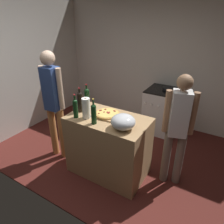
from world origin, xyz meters
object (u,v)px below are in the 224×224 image
Objects in this scene: paper_towel_roll at (86,108)px; wine_bottle_clear at (94,113)px; wine_bottle_green at (87,98)px; person_in_red at (178,126)px; mixing_bowl at (123,122)px; wine_bottle_dark at (75,108)px; stove at (162,111)px; pizza at (107,113)px; person_in_stripes at (53,100)px; wine_bottle_amber at (80,101)px.

wine_bottle_clear is (0.18, -0.07, 0.00)m from paper_towel_roll.
person_in_red reaches higher than wine_bottle_green.
mixing_bowl is at bearing 0.55° from paper_towel_roll.
wine_bottle_dark is (-0.13, -0.06, 0.00)m from paper_towel_roll.
paper_towel_roll is 0.86× the size of wine_bottle_dark.
stove is at bearing 72.69° from paper_towel_roll.
pizza is 0.22× the size of person_in_red.
paper_towel_roll is 0.31m from wine_bottle_green.
wine_bottle_clear is 0.20× the size of person_in_stripes.
wine_bottle_dark is 0.89× the size of wine_bottle_green.
person_in_red is (0.58, -1.29, 0.46)m from stove.
wine_bottle_amber is 0.39× the size of stove.
wine_bottle_clear is at bearing -8.68° from person_in_stripes.
person_in_stripes reaches higher than paper_towel_roll.
paper_towel_roll reaches higher than mixing_bowl.
person_in_stripes is (-1.20, -1.65, 0.56)m from stove.
wine_bottle_amber is (-0.07, 0.18, 0.01)m from wine_bottle_dark.
wine_bottle_green is at bearing -115.92° from stove.
mixing_bowl is 0.18× the size of person_in_stripes.
stove is at bearing 65.41° from wine_bottle_amber.
mixing_bowl is at bearing -143.28° from person_in_red.
person_in_red is at bearing 36.72° from mixing_bowl.
wine_bottle_amber reaches higher than mixing_bowl.
person_in_stripes reaches higher than wine_bottle_green.
mixing_bowl is 0.39m from wine_bottle_clear.
pizza is 0.42m from wine_bottle_amber.
stove is at bearing 90.66° from mixing_bowl.
wine_bottle_green is (-0.05, 0.32, 0.02)m from wine_bottle_dark.
wine_bottle_green reaches higher than mixing_bowl.
person_in_stripes is (-0.49, -0.19, -0.07)m from wine_bottle_green.
person_in_red reaches higher than wine_bottle_clear.
paper_towel_roll is at bearing -4.78° from person_in_stripes.
wine_bottle_dark is at bearing 178.54° from wine_bottle_clear.
wine_bottle_clear is at bearing -27.10° from wine_bottle_amber.
mixing_bowl is 0.71m from person_in_red.
wine_bottle_green is (-0.18, 0.25, 0.03)m from paper_towel_roll.
wine_bottle_green reaches higher than stove.
person_in_red is (1.31, 0.31, -0.17)m from wine_bottle_amber.
wine_bottle_dark is at bearing -81.48° from wine_bottle_green.
wine_bottle_amber reaches higher than paper_towel_roll.
wine_bottle_dark reaches higher than mixing_bowl.
person_in_red is at bearing 21.46° from wine_bottle_dark.
pizza is 0.88m from person_in_stripes.
mixing_bowl is 1.22m from person_in_stripes.
pizza is 0.20× the size of person_in_stripes.
mixing_bowl is at bearing -89.34° from stove.
person_in_stripes is (-0.47, -0.06, -0.06)m from wine_bottle_amber.
wine_bottle_dark reaches higher than stove.
wine_bottle_dark is at bearing -140.09° from pizza.
mixing_bowl is at bearing 11.68° from wine_bottle_clear.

